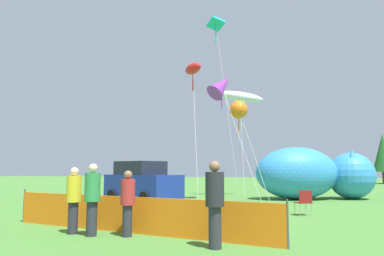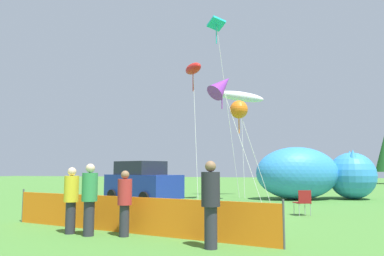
{
  "view_description": "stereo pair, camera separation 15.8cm",
  "coord_description": "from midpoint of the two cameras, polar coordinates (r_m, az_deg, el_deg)",
  "views": [
    {
      "loc": [
        3.54,
        -13.84,
        1.71
      ],
      "look_at": [
        -1.48,
        4.63,
        3.79
      ],
      "focal_mm": 35.0,
      "sensor_mm": 36.0,
      "label": 1
    },
    {
      "loc": [
        3.69,
        -13.79,
        1.71
      ],
      "look_at": [
        -1.48,
        4.63,
        3.79
      ],
      "focal_mm": 35.0,
      "sensor_mm": 36.0,
      "label": 2
    }
  ],
  "objects": [
    {
      "name": "kite_teal_diamond",
      "position": [
        24.39,
        3.53,
        15.02
      ],
      "size": [
        1.98,
        1.22,
        11.13
      ],
      "color": "silver",
      "rests_on": "ground"
    },
    {
      "name": "spectator_in_yellow_shirt",
      "position": [
        10.57,
        -18.01,
        -10.01
      ],
      "size": [
        0.38,
        0.38,
        1.74
      ],
      "color": "#2D2D38",
      "rests_on": "ground"
    },
    {
      "name": "ground_plane",
      "position": [
        14.38,
        0.55,
        -13.02
      ],
      "size": [
        120.0,
        120.0,
        0.0
      ],
      "primitive_type": "plane",
      "color": "#477F33"
    },
    {
      "name": "inflatable_cat",
      "position": [
        22.14,
        17.66,
        -6.85
      ],
      "size": [
        6.97,
        4.59,
        2.91
      ],
      "rotation": [
        0.0,
        0.0,
        0.36
      ],
      "color": "#338CD8",
      "rests_on": "ground"
    },
    {
      "name": "kite_red_lizard",
      "position": [
        21.39,
        -0.08,
        8.96
      ],
      "size": [
        1.73,
        2.93,
        7.77
      ],
      "color": "silver",
      "rests_on": "ground"
    },
    {
      "name": "kite_white_ghost",
      "position": [
        23.89,
        7.17,
        4.75
      ],
      "size": [
        3.04,
        2.17,
        6.79
      ],
      "color": "silver",
      "rests_on": "ground"
    },
    {
      "name": "spectator_in_blue_shirt",
      "position": [
        8.25,
        2.94,
        -10.94
      ],
      "size": [
        0.41,
        0.41,
        1.88
      ],
      "color": "#2D2D38",
      "rests_on": "ground"
    },
    {
      "name": "safety_fence",
      "position": [
        10.41,
        -9.93,
        -12.89
      ],
      "size": [
        8.29,
        1.96,
        1.05
      ],
      "rotation": [
        0.0,
        0.0,
        -0.23
      ],
      "color": "orange",
      "rests_on": "ground"
    },
    {
      "name": "folding_chair",
      "position": [
        14.51,
        16.41,
        -10.55
      ],
      "size": [
        0.68,
        0.68,
        0.92
      ],
      "rotation": [
        0.0,
        0.0,
        2.01
      ],
      "color": "maroon",
      "rests_on": "ground"
    },
    {
      "name": "horizon_tree_east",
      "position": [
        47.6,
        27.03,
        -3.41
      ],
      "size": [
        2.37,
        2.37,
        5.64
      ],
      "color": "brown",
      "rests_on": "ground"
    },
    {
      "name": "parked_car",
      "position": [
        19.08,
        -7.85,
        -8.2
      ],
      "size": [
        4.46,
        3.5,
        2.07
      ],
      "rotation": [
        0.0,
        0.0,
        -0.48
      ],
      "color": "navy",
      "rests_on": "ground"
    },
    {
      "name": "spectator_in_grey_shirt",
      "position": [
        10.09,
        -15.39,
        -10.0
      ],
      "size": [
        0.4,
        0.4,
        1.83
      ],
      "color": "#2D2D38",
      "rests_on": "ground"
    },
    {
      "name": "spectator_in_black_shirt",
      "position": [
        9.82,
        -10.24,
        -10.8
      ],
      "size": [
        0.36,
        0.36,
        1.66
      ],
      "color": "#2D2D38",
      "rests_on": "ground"
    },
    {
      "name": "kite_orange_flower",
      "position": [
        20.36,
        6.91,
        2.78
      ],
      "size": [
        2.09,
        0.98,
        5.37
      ],
      "color": "silver",
      "rests_on": "ground"
    },
    {
      "name": "kite_purple_delta",
      "position": [
        20.85,
        4.33,
        6.44
      ],
      "size": [
        3.17,
        2.5,
        7.13
      ],
      "color": "silver",
      "rests_on": "ground"
    }
  ]
}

